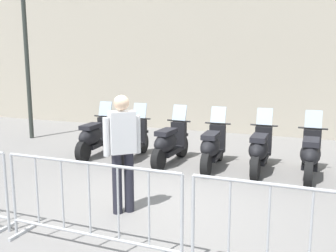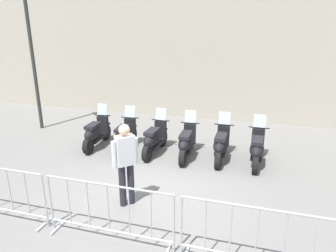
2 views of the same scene
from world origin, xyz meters
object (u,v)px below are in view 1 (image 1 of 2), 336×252
at_px(motorcycle_0, 95,137).
at_px(motorcycle_3, 212,148).
at_px(barrier_segment_2, 310,244).
at_px(motorcycle_4, 260,150).
at_px(motorcycle_5, 310,155).
at_px(barrier_segment_1, 90,207).
at_px(officer_near_row_end, 122,147).
at_px(motorcycle_2, 169,144).
at_px(motorcycle_1, 131,140).
at_px(street_lamp, 25,24).

bearing_deg(motorcycle_0, motorcycle_3, -11.30).
bearing_deg(barrier_segment_2, motorcycle_4, 93.26).
bearing_deg(motorcycle_5, motorcycle_0, 170.04).
relative_size(motorcycle_4, barrier_segment_1, 0.76).
distance_m(motorcycle_5, officer_near_row_end, 3.77).
bearing_deg(barrier_segment_1, barrier_segment_2, -10.79).
height_order(motorcycle_2, motorcycle_3, same).
xyz_separation_m(motorcycle_2, motorcycle_3, (0.93, -0.19, 0.00)).
height_order(barrier_segment_1, officer_near_row_end, officer_near_row_end).
relative_size(motorcycle_3, officer_near_row_end, 1.00).
distance_m(motorcycle_1, motorcycle_4, 2.83).
bearing_deg(motorcycle_0, motorcycle_1, -11.02).
distance_m(motorcycle_3, motorcycle_4, 0.95).
xyz_separation_m(motorcycle_0, officer_near_row_end, (1.66, -3.04, 0.53)).
bearing_deg(motorcycle_3, motorcycle_2, 168.34).
bearing_deg(motorcycle_1, barrier_segment_1, -80.27).
xyz_separation_m(motorcycle_2, street_lamp, (-4.48, 2.02, 2.78)).
bearing_deg(street_lamp, motorcycle_5, -18.72).
distance_m(motorcycle_3, barrier_segment_2, 4.21).
height_order(motorcycle_5, street_lamp, street_lamp).
bearing_deg(motorcycle_3, motorcycle_1, 168.55).
bearing_deg(motorcycle_2, motorcycle_0, 168.88).
relative_size(motorcycle_2, motorcycle_3, 0.99).
height_order(motorcycle_1, motorcycle_2, same).
xyz_separation_m(motorcycle_0, motorcycle_4, (3.73, -0.63, 0.00)).
bearing_deg(motorcycle_2, motorcycle_4, -8.01).
distance_m(motorcycle_2, motorcycle_3, 0.95).
distance_m(motorcycle_3, officer_near_row_end, 2.77).
distance_m(motorcycle_3, motorcycle_5, 1.89).
distance_m(barrier_segment_1, barrier_segment_2, 2.39).
bearing_deg(motorcycle_0, motorcycle_5, -9.96).
bearing_deg(street_lamp, motorcycle_3, -22.18).
xyz_separation_m(barrier_segment_1, barrier_segment_2, (2.34, -0.45, 0.00)).
bearing_deg(motorcycle_4, barrier_segment_1, -120.97).
distance_m(motorcycle_0, barrier_segment_1, 4.46).
relative_size(motorcycle_0, motorcycle_3, 1.00).
height_order(motorcycle_5, barrier_segment_2, motorcycle_5).
distance_m(motorcycle_5, barrier_segment_1, 4.52).
relative_size(motorcycle_0, officer_near_row_end, 1.00).
bearing_deg(street_lamp, motorcycle_0, -32.09).
bearing_deg(officer_near_row_end, barrier_segment_2, -34.26).
bearing_deg(street_lamp, motorcycle_1, -27.22).
distance_m(barrier_segment_1, officer_near_row_end, 1.21).
distance_m(motorcycle_1, motorcycle_5, 3.78).
bearing_deg(motorcycle_2, street_lamp, 155.79).
bearing_deg(motorcycle_5, street_lamp, 161.28).
distance_m(barrier_segment_2, officer_near_row_end, 2.82).
distance_m(motorcycle_1, barrier_segment_2, 5.36).
height_order(motorcycle_3, motorcycle_5, same).
distance_m(motorcycle_2, barrier_segment_2, 4.73).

